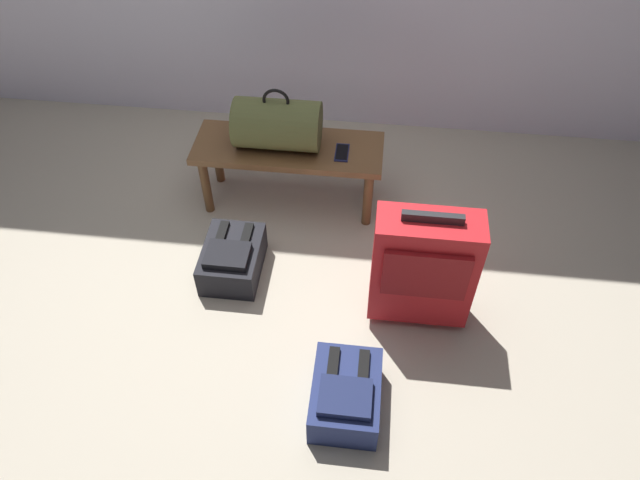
% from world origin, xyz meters
% --- Properties ---
extents(ground_plane, '(6.60, 6.60, 0.00)m').
position_xyz_m(ground_plane, '(0.00, 0.00, 0.00)').
color(ground_plane, '#B2A893').
extents(bench, '(1.00, 0.36, 0.39)m').
position_xyz_m(bench, '(0.08, 0.75, 0.33)').
color(bench, brown).
rests_on(bench, ground).
extents(duffel_bag_olive, '(0.44, 0.26, 0.34)m').
position_xyz_m(duffel_bag_olive, '(0.03, 0.75, 0.52)').
color(duffel_bag_olive, '#51562D').
rests_on(duffel_bag_olive, bench).
extents(cell_phone, '(0.07, 0.14, 0.01)m').
position_xyz_m(cell_phone, '(0.37, 0.72, 0.39)').
color(cell_phone, '#191E4C').
rests_on(cell_phone, bench).
extents(suitcase_upright_red, '(0.45, 0.22, 0.66)m').
position_xyz_m(suitcase_upright_red, '(0.79, 0.03, 0.34)').
color(suitcase_upright_red, red).
rests_on(suitcase_upright_red, ground).
extents(backpack_navy, '(0.28, 0.38, 0.21)m').
position_xyz_m(backpack_navy, '(0.50, -0.49, 0.09)').
color(backpack_navy, navy).
rests_on(backpack_navy, ground).
extents(backpack_dark, '(0.28, 0.38, 0.21)m').
position_xyz_m(backpack_dark, '(-0.13, 0.19, 0.09)').
color(backpack_dark, black).
rests_on(backpack_dark, ground).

